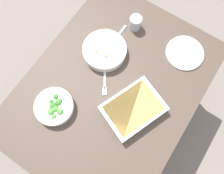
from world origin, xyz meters
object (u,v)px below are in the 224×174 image
Objects in this scene: broccoli_bowl at (54,107)px; side_plate at (185,53)px; drink_cup at (135,23)px; baking_dish at (133,109)px; stew_bowl at (105,50)px; spoon_by_stew at (115,39)px; fork_on_table at (105,82)px.

broccoli_bowl is 0.79m from side_plate.
drink_cup is (-0.66, 0.09, 0.01)m from broccoli_bowl.
stew_bowl is at bearing -122.30° from baking_dish.
stew_bowl is at bearing -1.38° from spoon_by_stew.
side_plate reaches higher than fork_on_table.
spoon_by_stew is at bearing -69.31° from side_plate.
fork_on_table is at bearing 33.85° from stew_bowl.
drink_cup is 0.34m from side_plate.
baking_dish is (0.20, 0.31, 0.00)m from stew_bowl.
side_plate is 0.50m from fork_on_table.
stew_bowl is at bearing -146.15° from fork_on_table.
stew_bowl is 0.18m from fork_on_table.
drink_cup is at bearing 159.54° from spoon_by_stew.
baking_dish is at bearing 30.41° from drink_cup.
fork_on_table is (-0.05, -0.21, -0.03)m from baking_dish.
broccoli_bowl is 0.95× the size of side_plate.
drink_cup reaches higher than side_plate.
spoon_by_stew is (-0.30, -0.31, -0.03)m from baking_dish.
drink_cup is (-0.44, -0.26, 0.00)m from baking_dish.
baking_dish is at bearing 57.70° from stew_bowl.
fork_on_table is at bearing 21.03° from spoon_by_stew.
baking_dish is 0.44m from spoon_by_stew.
side_plate is at bearing 122.94° from stew_bowl.
drink_cup is 0.48× the size of spoon_by_stew.
baking_dish is at bearing 77.61° from fork_on_table.
stew_bowl is 0.70× the size of baking_dish.
drink_cup is at bearing 167.53° from stew_bowl.
spoon_by_stew is at bearing -134.39° from baking_dish.
baking_dish is 2.06× the size of spoon_by_stew.
baking_dish is (-0.22, 0.35, 0.00)m from broccoli_bowl.
stew_bowl is 0.37m from baking_dish.
drink_cup is 0.15m from spoon_by_stew.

